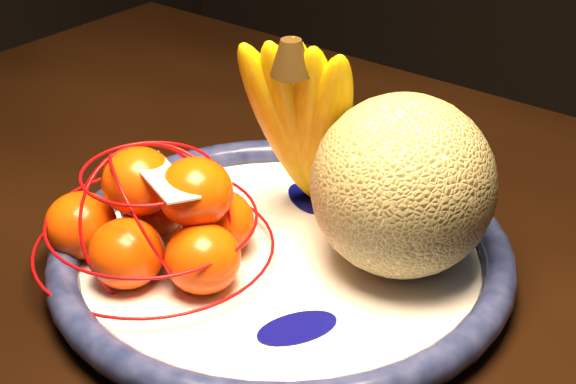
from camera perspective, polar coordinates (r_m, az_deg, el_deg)
The scene contains 5 objects.
fruit_bowl at distance 0.73m, azimuth -0.44°, elevation -4.10°, with size 0.38×0.38×0.03m.
cantaloupe at distance 0.69m, azimuth 7.44°, elevation 0.40°, with size 0.14×0.14×0.14m, color olive.
banana_bunch at distance 0.74m, azimuth 1.07°, elevation 4.83°, with size 0.12×0.12×0.19m.
mandarin_bag at distance 0.71m, azimuth -8.41°, elevation -1.82°, with size 0.20×0.20×0.12m.
price_tag at distance 0.67m, azimuth -8.11°, elevation 0.98°, with size 0.07×0.03×0.00m, color white.
Camera 1 is at (0.15, -0.38, 1.21)m, focal length 55.00 mm.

